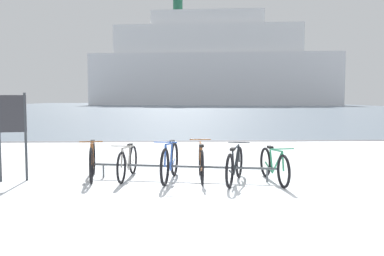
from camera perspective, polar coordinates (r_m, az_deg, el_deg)
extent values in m
cube|color=silver|center=(5.03, 9.83, -16.02)|extent=(80.00, 22.00, 0.08)
cube|color=slate|center=(70.64, -1.55, 2.92)|extent=(80.00, 110.00, 0.08)
cube|color=#47474C|center=(15.74, 1.35, -1.95)|extent=(80.00, 0.50, 0.05)
cylinder|color=#4C5156|center=(8.40, -1.30, -5.44)|extent=(3.76, 0.76, 0.05)
cylinder|color=#4C5156|center=(8.87, -12.37, -5.93)|extent=(0.04, 0.04, 0.28)
cylinder|color=#4C5156|center=(8.31, 10.55, -6.59)|extent=(0.04, 0.04, 0.28)
torus|color=black|center=(8.29, -14.02, -5.14)|extent=(0.16, 0.72, 0.72)
torus|color=black|center=(9.27, -13.72, -4.14)|extent=(0.16, 0.72, 0.72)
cylinder|color=brown|center=(8.59, -13.93, -3.95)|extent=(0.12, 0.52, 0.60)
cylinder|color=brown|center=(8.91, -13.83, -3.82)|extent=(0.06, 0.19, 0.54)
cylinder|color=brown|center=(8.63, -13.94, -2.15)|extent=(0.13, 0.64, 0.09)
cylinder|color=brown|center=(9.07, -13.77, -4.84)|extent=(0.10, 0.43, 0.19)
cylinder|color=brown|center=(8.30, -14.04, -3.68)|extent=(0.05, 0.11, 0.42)
cube|color=black|center=(8.95, -13.85, -1.83)|extent=(0.11, 0.21, 0.05)
cylinder|color=brown|center=(8.31, -14.06, -1.89)|extent=(0.46, 0.09, 0.02)
torus|color=black|center=(8.13, -9.93, -5.53)|extent=(0.12, 0.64, 0.64)
torus|color=black|center=(9.12, -8.31, -4.45)|extent=(0.12, 0.64, 0.64)
cylinder|color=gray|center=(8.43, -9.37, -4.39)|extent=(0.10, 0.54, 0.54)
cylinder|color=gray|center=(8.76, -8.84, -4.21)|extent=(0.06, 0.19, 0.48)
cylinder|color=gray|center=(8.48, -9.26, -2.74)|extent=(0.12, 0.67, 0.08)
cylinder|color=gray|center=(8.92, -8.62, -5.12)|extent=(0.09, 0.45, 0.18)
cylinder|color=gray|center=(8.14, -9.88, -4.20)|extent=(0.05, 0.12, 0.38)
cube|color=black|center=(8.79, -8.74, -2.36)|extent=(0.10, 0.21, 0.05)
cylinder|color=gray|center=(8.15, -9.83, -2.52)|extent=(0.46, 0.08, 0.02)
torus|color=black|center=(7.82, -3.86, -5.52)|extent=(0.18, 0.73, 0.73)
torus|color=black|center=(8.82, -2.50, -4.39)|extent=(0.18, 0.73, 0.73)
cylinder|color=#3359B2|center=(8.13, -3.39, -4.22)|extent=(0.13, 0.54, 0.61)
cylinder|color=#3359B2|center=(8.46, -2.94, -4.06)|extent=(0.07, 0.19, 0.55)
cylinder|color=#3359B2|center=(8.17, -3.29, -2.27)|extent=(0.15, 0.67, 0.09)
cylinder|color=#3359B2|center=(8.62, -2.76, -5.15)|extent=(0.12, 0.45, 0.20)
cylinder|color=#3359B2|center=(7.83, -3.81, -3.94)|extent=(0.06, 0.12, 0.43)
cube|color=black|center=(8.49, -2.85, -1.92)|extent=(0.11, 0.21, 0.05)
cylinder|color=#3359B2|center=(7.83, -3.77, -2.00)|extent=(0.46, 0.11, 0.02)
torus|color=black|center=(8.89, 1.14, -4.49)|extent=(0.05, 0.68, 0.68)
torus|color=black|center=(7.93, 1.46, -5.57)|extent=(0.05, 0.68, 0.68)
cylinder|color=brown|center=(8.56, 1.24, -3.99)|extent=(0.04, 0.51, 0.58)
cylinder|color=brown|center=(8.25, 1.34, -4.47)|extent=(0.04, 0.18, 0.52)
cylinder|color=brown|center=(8.46, 1.26, -2.35)|extent=(0.05, 0.64, 0.08)
cylinder|color=brown|center=(8.15, 1.38, -5.85)|extent=(0.04, 0.43, 0.19)
cylinder|color=brown|center=(8.83, 1.15, -3.23)|extent=(0.04, 0.11, 0.41)
cube|color=black|center=(8.14, 1.37, -2.50)|extent=(0.08, 0.20, 0.05)
cylinder|color=brown|center=(8.76, 1.17, -1.63)|extent=(0.46, 0.03, 0.02)
torus|color=black|center=(8.70, 6.67, -4.79)|extent=(0.26, 0.64, 0.66)
torus|color=black|center=(7.66, 5.33, -6.03)|extent=(0.26, 0.64, 0.66)
cylinder|color=#1E2328|center=(8.34, 6.27, -4.38)|extent=(0.21, 0.54, 0.55)
cylinder|color=#1E2328|center=(8.00, 5.84, -4.91)|extent=(0.10, 0.20, 0.49)
cylinder|color=#1E2328|center=(8.23, 6.19, -2.80)|extent=(0.26, 0.68, 0.08)
cylinder|color=#1E2328|center=(7.89, 5.64, -6.27)|extent=(0.18, 0.45, 0.18)
cylinder|color=#1E2328|center=(8.63, 6.63, -3.59)|extent=(0.07, 0.12, 0.39)
cube|color=black|center=(7.89, 5.75, -2.98)|extent=(0.14, 0.22, 0.05)
cylinder|color=#1E2328|center=(8.56, 6.60, -2.03)|extent=(0.44, 0.17, 0.02)
torus|color=black|center=(7.83, 12.79, -5.98)|extent=(0.11, 0.64, 0.64)
torus|color=black|center=(8.83, 10.31, -4.77)|extent=(0.11, 0.64, 0.64)
cylinder|color=#2D8C60|center=(8.13, 11.93, -4.79)|extent=(0.09, 0.57, 0.53)
cylinder|color=#2D8C60|center=(8.46, 11.12, -4.57)|extent=(0.05, 0.20, 0.48)
cylinder|color=#2D8C60|center=(8.18, 11.76, -3.09)|extent=(0.10, 0.71, 0.08)
cylinder|color=#2D8C60|center=(8.63, 10.78, -5.47)|extent=(0.08, 0.47, 0.18)
cylinder|color=#2D8C60|center=(7.83, 12.70, -4.62)|extent=(0.05, 0.12, 0.37)
cube|color=black|center=(8.50, 10.97, -2.67)|extent=(0.10, 0.21, 0.05)
cylinder|color=#2D8C60|center=(7.84, 12.63, -2.90)|extent=(0.46, 0.07, 0.02)
cylinder|color=#33383D|center=(8.92, -22.40, -1.16)|extent=(0.05, 0.05, 1.80)
cube|color=#2D2D33|center=(8.93, -24.07, 1.85)|extent=(0.55, 0.16, 0.75)
cube|color=white|center=(90.59, 3.10, 6.76)|extent=(54.62, 18.63, 11.08)
cube|color=white|center=(91.42, 2.26, 12.14)|extent=(41.12, 15.13, 6.09)
cube|color=white|center=(92.16, 2.27, 14.98)|extent=(24.96, 11.28, 3.10)
cylinder|color=#1E593F|center=(93.56, -2.02, 17.34)|extent=(2.10, 2.10, 4.98)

